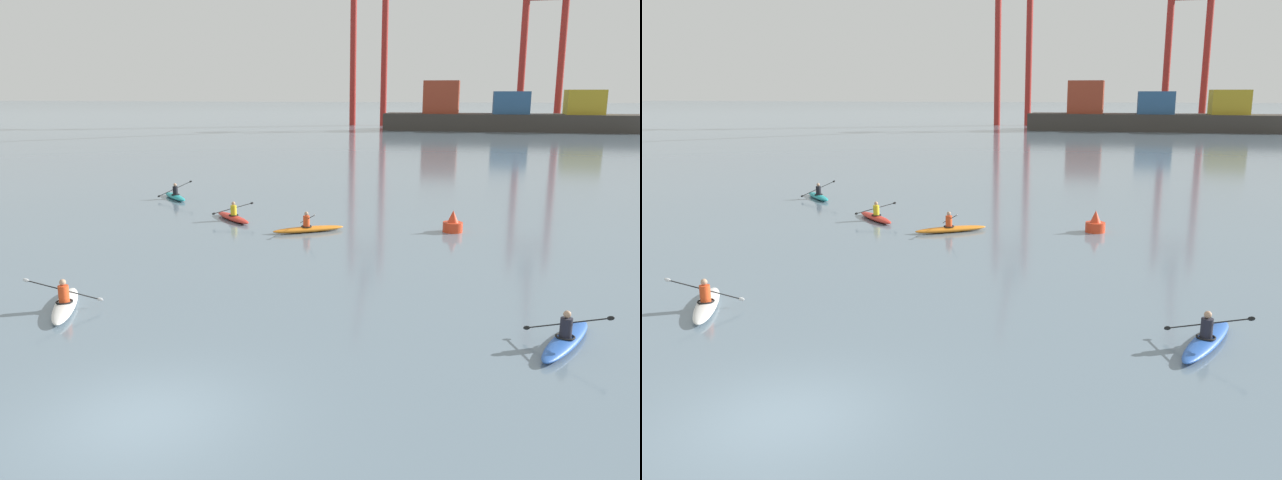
{
  "view_description": "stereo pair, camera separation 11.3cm",
  "coord_description": "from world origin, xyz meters",
  "views": [
    {
      "loc": [
        6.04,
        -10.27,
        6.24
      ],
      "look_at": [
        0.32,
        13.38,
        0.6
      ],
      "focal_mm": 35.91,
      "sensor_mm": 36.0,
      "label": 1
    },
    {
      "loc": [
        6.15,
        -10.24,
        6.24
      ],
      "look_at": [
        0.32,
        13.38,
        0.6
      ],
      "focal_mm": 35.91,
      "sensor_mm": 36.0,
      "label": 2
    }
  ],
  "objects": [
    {
      "name": "kayak_red",
      "position": [
        -5.54,
        19.14,
        0.17
      ],
      "size": [
        2.84,
        2.81,
        0.95
      ],
      "color": "red",
      "rests_on": "ground"
    },
    {
      "name": "channel_buoy",
      "position": [
        5.22,
        18.93,
        0.36
      ],
      "size": [
        0.9,
        0.9,
        1.0
      ],
      "color": "red",
      "rests_on": "ground"
    },
    {
      "name": "kayak_white",
      "position": [
        -5.44,
        5.33,
        0.17
      ],
      "size": [
        2.11,
        3.29,
        1.06
      ],
      "color": "silver",
      "rests_on": "ground"
    },
    {
      "name": "kayak_blue",
      "position": [
        8.51,
        5.87,
        0.17
      ],
      "size": [
        2.03,
        3.37,
        1.04
      ],
      "color": "#2856B2",
      "rests_on": "ground"
    },
    {
      "name": "ground_plane",
      "position": [
        0.0,
        0.0,
        0.0
      ],
      "size": [
        800.0,
        800.0,
        0.0
      ],
      "primitive_type": "plane",
      "color": "slate"
    },
    {
      "name": "kayak_orange",
      "position": [
        -1.19,
        17.35,
        0.17
      ],
      "size": [
        3.18,
        2.36,
        1.05
      ],
      "color": "orange",
      "rests_on": "ground"
    },
    {
      "name": "container_barge",
      "position": [
        10.93,
        100.68,
        2.49
      ],
      "size": [
        40.82,
        8.48,
        8.08
      ],
      "color": "#38332D",
      "rests_on": "ground"
    },
    {
      "name": "kayak_teal",
      "position": [
        -11.3,
        24.5,
        0.17
      ],
      "size": [
        2.75,
        2.9,
        1.06
      ],
      "color": "teal",
      "rests_on": "ground"
    },
    {
      "name": "gantry_crane_west",
      "position": [
        -14.34,
        112.77,
        19.39
      ],
      "size": [
        7.13,
        16.08,
        39.61
      ],
      "color": "maroon",
      "rests_on": "ground"
    },
    {
      "name": "gantry_crane_west_mid",
      "position": [
        16.51,
        110.73,
        17.93
      ],
      "size": [
        7.65,
        16.97,
        38.69
      ],
      "color": "maroon",
      "rests_on": "ground"
    }
  ]
}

